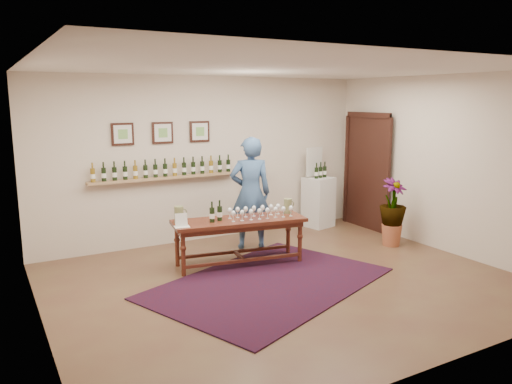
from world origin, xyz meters
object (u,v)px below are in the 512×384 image
potted_plant (393,212)px  person (250,193)px  tasting_table (239,226)px  display_pedestal (318,202)px

potted_plant → person: size_ratio=0.53×
tasting_table → display_pedestal: (2.36, 1.25, -0.11)m
display_pedestal → person: size_ratio=0.52×
potted_plant → person: bearing=153.5°
tasting_table → potted_plant: (2.67, -0.39, -0.01)m
potted_plant → person: person is taller
display_pedestal → potted_plant: size_ratio=0.97×
potted_plant → display_pedestal: bearing=100.5°
person → potted_plant: bearing=175.0°
display_pedestal → person: person is taller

